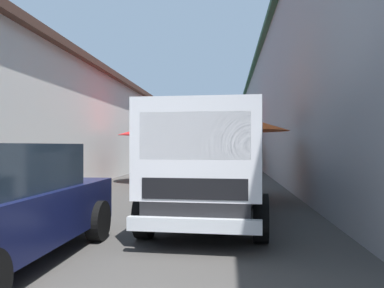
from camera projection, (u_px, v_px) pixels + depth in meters
The scene contains 9 objects.
ground at pixel (190, 180), 15.51m from camera, with size 90.00×90.00×0.00m, color #3D3A38.
building_left_whitewash at pixel (52, 128), 18.40m from camera, with size 49.80×7.50×4.54m.
building_right_concrete at pixel (349, 98), 17.11m from camera, with size 49.80×7.50×7.10m.
fruit_stall_near_left at pixel (154, 135), 14.62m from camera, with size 2.77×2.77×2.29m.
fruit_stall_near_right at pixel (233, 140), 20.52m from camera, with size 2.89×2.89×2.14m.
fruit_stall_far_right at pixel (236, 128), 10.05m from camera, with size 2.78×2.78×2.32m.
delivery_truck at pixel (207, 168), 6.41m from camera, with size 5.01×2.19×2.08m.
vendor_by_crates at pixel (247, 156), 17.57m from camera, with size 0.60×0.37×1.63m.
vendor_in_shade at pixel (142, 156), 16.59m from camera, with size 0.41×0.59×1.69m.
Camera 1 is at (-1.94, -1.51, 1.43)m, focal length 35.76 mm.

